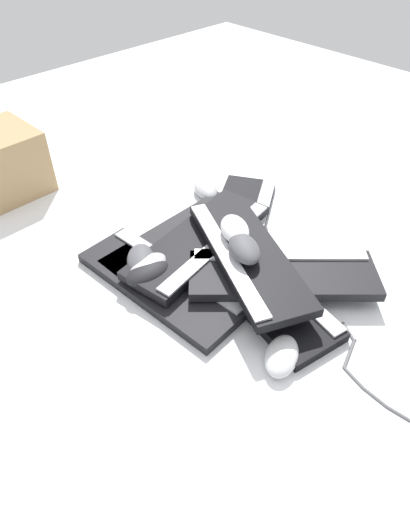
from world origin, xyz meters
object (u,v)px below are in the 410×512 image
(keyboard_0, at_px, (182,238))
(keyboard_5, at_px, (283,274))
(mouse_2, at_px, (282,356))
(keyboard_2, at_px, (260,288))
(keyboard_1, at_px, (160,283))
(keyboard_3, at_px, (239,222))
(mouse_6, at_px, (206,189))
(mouse_4, at_px, (244,248))
(mouse_1, at_px, (235,229))
(mouse_0, at_px, (148,273))
(keyboard_4, at_px, (200,241))
(mouse_5, at_px, (141,259))
(mouse_3, at_px, (148,267))
(cardboard_box, at_px, (0,163))
(keyboard_6, at_px, (247,255))

(keyboard_0, xyz_separation_m, keyboard_5, (-0.29, -0.06, 0.03))
(mouse_2, bearing_deg, keyboard_2, 28.88)
(keyboard_5, distance_m, mouse_2, 0.22)
(keyboard_1, distance_m, keyboard_2, 0.24)
(keyboard_3, relative_size, mouse_6, 4.12)
(mouse_4, bearing_deg, mouse_1, 177.94)
(keyboard_1, xyz_separation_m, mouse_4, (-0.13, -0.15, 0.10))
(mouse_0, relative_size, mouse_6, 1.00)
(keyboard_4, height_order, mouse_2, keyboard_4)
(mouse_5, bearing_deg, keyboard_4, 112.59)
(keyboard_2, distance_m, keyboard_5, 0.06)
(keyboard_2, distance_m, keyboard_4, 0.20)
(keyboard_5, relative_size, mouse_3, 3.83)
(keyboard_5, bearing_deg, mouse_2, 128.98)
(mouse_1, relative_size, cardboard_box, 0.50)
(keyboard_6, xyz_separation_m, mouse_2, (-0.22, 0.13, -0.05))
(keyboard_1, distance_m, mouse_0, 0.05)
(keyboard_0, xyz_separation_m, keyboard_3, (-0.06, -0.16, 0.00))
(mouse_0, distance_m, mouse_5, 0.05)
(keyboard_6, bearing_deg, mouse_5, 43.69)
(keyboard_5, relative_size, mouse_5, 3.83)
(keyboard_6, height_order, mouse_3, keyboard_6)
(mouse_2, bearing_deg, keyboard_3, 28.59)
(keyboard_4, bearing_deg, mouse_0, 91.98)
(keyboard_2, xyz_separation_m, keyboard_5, (-0.02, -0.05, 0.03))
(keyboard_1, distance_m, mouse_6, 0.41)
(keyboard_3, xyz_separation_m, mouse_4, (-0.16, 0.16, 0.10))
(mouse_5, relative_size, mouse_6, 1.00)
(keyboard_3, height_order, cardboard_box, cardboard_box)
(mouse_3, bearing_deg, mouse_1, -35.42)
(keyboard_3, distance_m, cardboard_box, 0.74)
(keyboard_6, bearing_deg, keyboard_4, 7.40)
(cardboard_box, bearing_deg, keyboard_0, -158.72)
(keyboard_0, relative_size, keyboard_5, 1.06)
(mouse_1, bearing_deg, cardboard_box, -127.46)
(keyboard_0, xyz_separation_m, mouse_2, (-0.43, 0.11, 0.01))
(mouse_3, bearing_deg, mouse_4, -54.55)
(mouse_0, bearing_deg, mouse_4, -31.95)
(mouse_0, distance_m, mouse_3, 0.02)
(keyboard_4, bearing_deg, keyboard_6, -172.60)
(keyboard_1, distance_m, mouse_1, 0.22)
(keyboard_0, relative_size, keyboard_4, 0.97)
(mouse_5, height_order, cardboard_box, cardboard_box)
(mouse_1, bearing_deg, keyboard_4, -124.77)
(mouse_0, xyz_separation_m, mouse_3, (0.01, -0.01, 0.00))
(keyboard_4, bearing_deg, mouse_6, -46.77)
(keyboard_1, relative_size, cardboard_box, 2.02)
(keyboard_4, height_order, mouse_1, mouse_1)
(keyboard_1, height_order, keyboard_2, same)
(keyboard_1, bearing_deg, mouse_6, -59.27)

